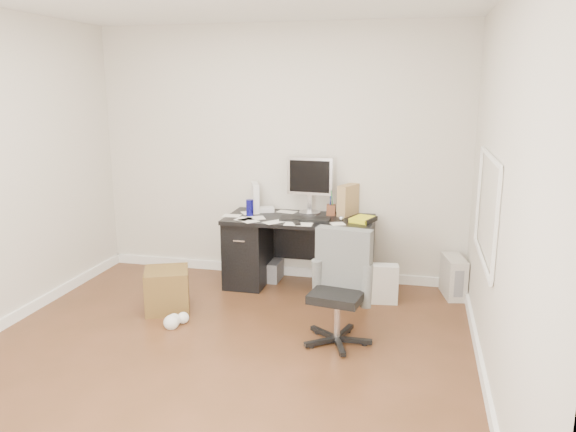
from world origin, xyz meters
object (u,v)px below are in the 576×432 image
desk (299,250)px  wicker_basket (167,290)px  lcd_monitor (310,185)px  office_chair (338,289)px  pc_tower (453,277)px  keyboard (305,219)px

desk → wicker_basket: size_ratio=3.78×
lcd_monitor → wicker_basket: size_ratio=1.53×
office_chair → wicker_basket: 1.71m
desk → lcd_monitor: bearing=70.1°
desk → pc_tower: bearing=3.5°
keyboard → desk: bearing=122.6°
office_chair → wicker_basket: size_ratio=2.36×
desk → office_chair: (0.58, -1.22, 0.07)m
lcd_monitor → pc_tower: 1.72m
pc_tower → keyboard: bearing=176.8°
lcd_monitor → office_chair: size_ratio=0.65×
lcd_monitor → desk: bearing=-107.1°
keyboard → wicker_basket: (-1.16, -0.77, -0.57)m
wicker_basket → pc_tower: bearing=20.5°
pc_tower → wicker_basket: 2.81m
lcd_monitor → wicker_basket: (-1.15, -1.08, -0.85)m
lcd_monitor → keyboard: (0.02, -0.32, -0.29)m
keyboard → office_chair: bearing=-68.3°
pc_tower → wicker_basket: pc_tower is taller
office_chair → desk: bearing=124.7°
office_chair → pc_tower: bearing=62.6°
keyboard → pc_tower: (1.47, 0.22, -0.56)m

